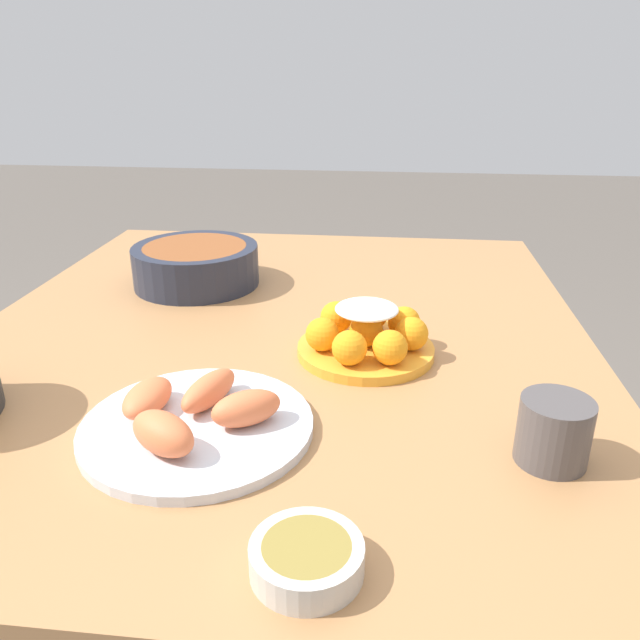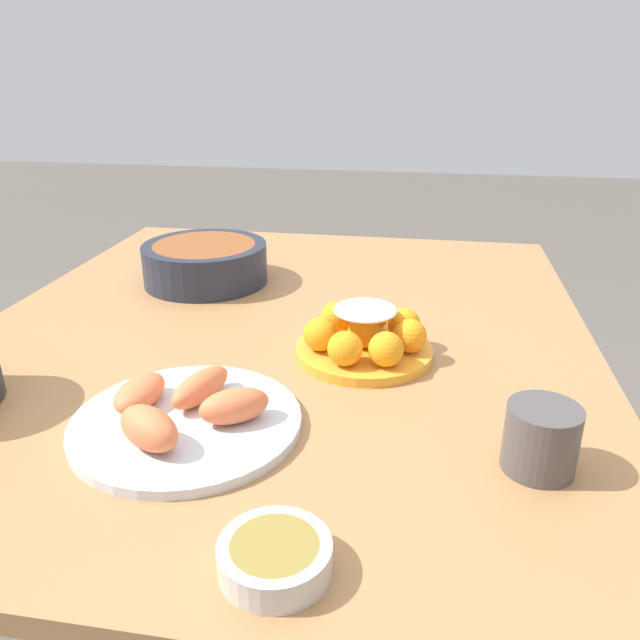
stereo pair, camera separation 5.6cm
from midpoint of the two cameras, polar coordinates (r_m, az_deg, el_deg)
The scene contains 7 objects.
ground_plane at distance 1.55m, azimuth -1.80°, elevation -25.42°, with size 12.00×12.00×0.00m, color #5B544C.
dining_table at distance 1.16m, azimuth -2.17°, elevation -4.42°, with size 1.31×1.10×0.71m.
cake_plate at distance 1.02m, azimuth 5.80°, elevation -1.53°, with size 0.22×0.22×0.09m.
serving_bowl at distance 1.37m, azimuth -9.29°, elevation 5.26°, with size 0.27×0.27×0.09m.
sauce_bowl at distance 0.63m, azimuth -1.41°, elevation -20.82°, with size 0.11×0.11×0.03m.
seafood_platter at distance 0.84m, azimuth -10.45°, elevation -8.58°, with size 0.30×0.30×0.06m.
cup_near at distance 0.79m, azimuth 21.52°, elevation -10.07°, with size 0.09×0.09×0.08m.
Camera 2 is at (-1.01, -0.24, 1.16)m, focal length 35.00 mm.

